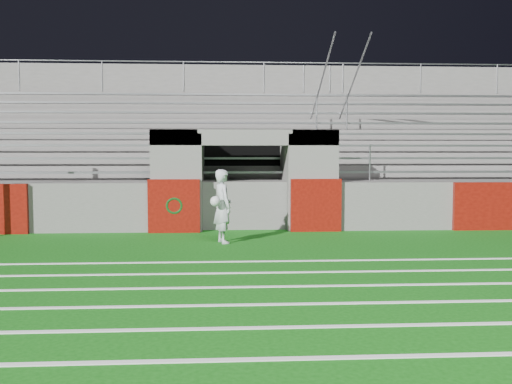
{
  "coord_description": "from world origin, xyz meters",
  "views": [
    {
      "loc": [
        -0.59,
        -11.42,
        2.03
      ],
      "look_at": [
        0.2,
        1.8,
        1.1
      ],
      "focal_mm": 40.0,
      "sensor_mm": 36.0,
      "label": 1
    }
  ],
  "objects": [
    {
      "name": "stadium_structure",
      "position": [
        0.0,
        7.97,
        1.49
      ],
      "size": [
        26.0,
        8.48,
        5.42
      ],
      "color": "#5C5957",
      "rests_on": "ground"
    },
    {
      "name": "field_markings",
      "position": [
        0.0,
        -5.0,
        0.01
      ],
      "size": [
        28.0,
        8.09,
        0.01
      ],
      "color": "white",
      "rests_on": "ground"
    },
    {
      "name": "goalkeeper_with_ball",
      "position": [
        -0.58,
        1.24,
        0.83
      ],
      "size": [
        0.57,
        0.74,
        1.65
      ],
      "color": "silver",
      "rests_on": "ground"
    },
    {
      "name": "ground",
      "position": [
        0.0,
        0.0,
        0.0
      ],
      "size": [
        90.0,
        90.0,
        0.0
      ],
      "primitive_type": "plane",
      "color": "#0E530D",
      "rests_on": "ground"
    },
    {
      "name": "hose_coil",
      "position": [
        -1.79,
        2.93,
        0.74
      ],
      "size": [
        0.52,
        0.14,
        0.57
      ],
      "color": "#0D4111",
      "rests_on": "ground"
    }
  ]
}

